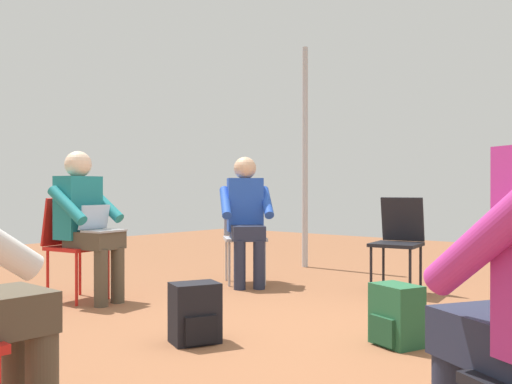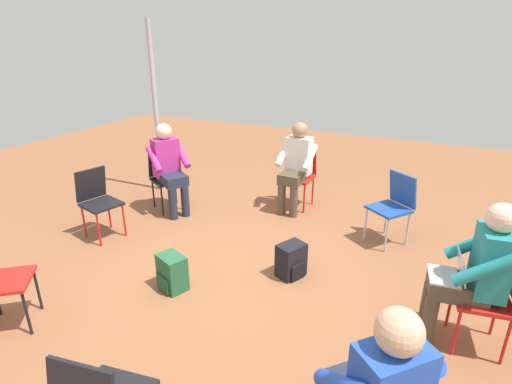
# 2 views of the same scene
# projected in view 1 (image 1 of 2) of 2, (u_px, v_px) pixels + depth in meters

# --- Properties ---
(ground_plane) EXTENTS (14.00, 14.00, 0.00)m
(ground_plane) POSITION_uv_depth(u_px,v_px,m) (295.00, 342.00, 3.44)
(ground_plane) COLOR brown
(chair_northeast) EXTENTS (0.58, 0.59, 0.85)m
(chair_northeast) POSITION_uv_depth(u_px,v_px,m) (244.00, 232.00, 5.66)
(chair_northeast) COLOR #B7B7BC
(chair_northeast) RESTS_ON ground
(chair_east) EXTENTS (0.49, 0.46, 0.85)m
(chair_east) POSITION_uv_depth(u_px,v_px,m) (399.00, 237.00, 5.07)
(chair_east) COLOR black
(chair_east) RESTS_ON ground
(chair_north) EXTENTS (0.46, 0.49, 0.85)m
(chair_north) POSITION_uv_depth(u_px,v_px,m) (72.00, 240.00, 4.76)
(chair_north) COLOR red
(chair_north) RESTS_ON ground
(person_with_laptop) EXTENTS (0.54, 0.56, 1.24)m
(person_with_laptop) POSITION_uv_depth(u_px,v_px,m) (86.00, 217.00, 4.68)
(person_with_laptop) COLOR #4C4233
(person_with_laptop) RESTS_ON ground
(person_in_blue) EXTENTS (0.63, 0.63, 1.24)m
(person_in_blue) POSITION_uv_depth(u_px,v_px,m) (246.00, 213.00, 5.50)
(person_in_blue) COLOR #23283D
(person_in_blue) RESTS_ON ground
(backpack_near_laptop_user) EXTENTS (0.30, 0.33, 0.36)m
(backpack_near_laptop_user) POSITION_uv_depth(u_px,v_px,m) (397.00, 319.00, 3.36)
(backpack_near_laptop_user) COLOR #235B38
(backpack_near_laptop_user) RESTS_ON ground
(backpack_by_empty_chair) EXTENTS (0.34, 0.31, 0.36)m
(backpack_by_empty_chair) POSITION_uv_depth(u_px,v_px,m) (195.00, 316.00, 3.43)
(backpack_by_empty_chair) COLOR black
(backpack_by_empty_chair) RESTS_ON ground
(tent_pole_far) EXTENTS (0.07, 0.07, 2.60)m
(tent_pole_far) POSITION_uv_depth(u_px,v_px,m) (305.00, 157.00, 6.74)
(tent_pole_far) COLOR #B2B2B7
(tent_pole_far) RESTS_ON ground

